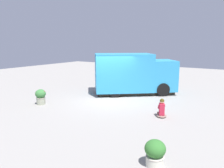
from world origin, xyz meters
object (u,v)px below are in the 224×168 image
at_px(planter_flowering_near, 155,152).
at_px(planter_flowering_side, 41,96).
at_px(food_truck, 133,74).
at_px(person_customer, 162,110).
at_px(planter_flowering_far, 119,78).

height_order(planter_flowering_near, planter_flowering_side, planter_flowering_side).
bearing_deg(food_truck, person_customer, 42.73).
height_order(person_customer, planter_flowering_near, person_customer).
relative_size(food_truck, planter_flowering_far, 7.76).
xyz_separation_m(food_truck, planter_flowering_side, (5.06, -2.95, -0.80)).
relative_size(planter_flowering_near, planter_flowering_side, 0.90).
distance_m(food_truck, planter_flowering_side, 5.91).
distance_m(food_truck, planter_flowering_far, 4.15).
bearing_deg(planter_flowering_near, planter_flowering_side, -108.04).
distance_m(planter_flowering_far, planter_flowering_side, 7.96).
distance_m(food_truck, person_customer, 4.86).
bearing_deg(food_truck, planter_flowering_near, 31.08).
bearing_deg(person_customer, planter_flowering_far, -136.57).
height_order(planter_flowering_near, planter_flowering_far, planter_flowering_near).
xyz_separation_m(food_truck, planter_flowering_far, (-2.90, -2.83, -0.88)).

